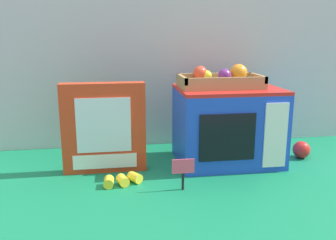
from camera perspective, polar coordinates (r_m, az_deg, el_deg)
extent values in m
plane|color=#147A4C|center=(1.37, 2.83, -6.85)|extent=(1.70, 1.70, 0.00)
cube|color=#B7BABF|center=(1.57, 0.91, 7.93)|extent=(1.61, 0.03, 0.65)
cube|color=blue|center=(1.38, 9.21, -1.01)|extent=(0.37, 0.28, 0.27)
cube|color=red|center=(1.35, 9.43, 4.76)|extent=(0.37, 0.28, 0.01)
cube|color=black|center=(1.23, 9.25, -2.71)|extent=(0.19, 0.01, 0.16)
cube|color=white|center=(1.29, 16.43, -2.32)|extent=(0.08, 0.01, 0.23)
cube|color=#A37F51|center=(1.34, 8.15, 5.48)|extent=(0.29, 0.16, 0.02)
cube|color=#A37F51|center=(1.27, 9.13, 6.03)|extent=(0.29, 0.01, 0.02)
cube|color=#A37F51|center=(1.41, 7.32, 6.80)|extent=(0.29, 0.01, 0.02)
cube|color=#A37F51|center=(1.31, 2.20, 6.39)|extent=(0.01, 0.16, 0.02)
cube|color=#A37F51|center=(1.39, 13.82, 6.42)|extent=(0.01, 0.16, 0.02)
ellipsoid|color=yellow|center=(1.37, 5.95, 6.97)|extent=(0.05, 0.07, 0.04)
sphere|color=#E04228|center=(1.37, 5.04, 7.29)|extent=(0.05, 0.05, 0.05)
sphere|color=#72287F|center=(1.33, 8.81, 6.90)|extent=(0.05, 0.05, 0.05)
sphere|color=orange|center=(1.37, 10.96, 7.28)|extent=(0.06, 0.06, 0.06)
cube|color=red|center=(1.27, -9.96, -1.21)|extent=(0.28, 0.05, 0.31)
cube|color=silver|center=(1.24, -10.01, -0.83)|extent=(0.18, 0.00, 0.19)
cube|color=white|center=(1.28, -9.78, -6.37)|extent=(0.22, 0.00, 0.05)
cylinder|color=black|center=(1.14, 2.34, -9.53)|extent=(0.01, 0.01, 0.06)
cube|color=#F44C6B|center=(1.12, 2.38, -7.22)|extent=(0.07, 0.00, 0.05)
cylinder|color=yellow|center=(1.18, -9.23, -9.53)|extent=(0.03, 0.05, 0.03)
cylinder|color=yellow|center=(1.19, -7.07, -9.35)|extent=(0.04, 0.05, 0.03)
cylinder|color=yellow|center=(1.21, -5.18, -8.91)|extent=(0.05, 0.06, 0.03)
sphere|color=red|center=(1.51, 20.03, -4.33)|extent=(0.07, 0.07, 0.07)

